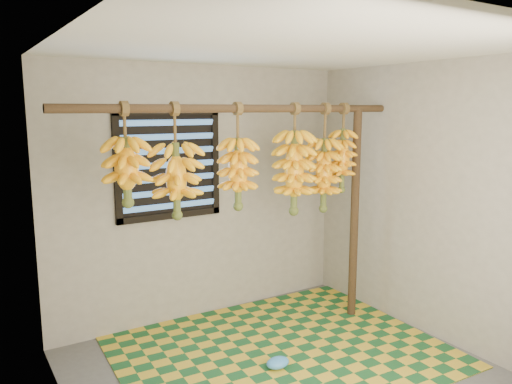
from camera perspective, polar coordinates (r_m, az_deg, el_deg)
floor at (r=3.97m, az=4.51°, el=-20.88°), size 3.00×3.00×0.01m
ceiling at (r=3.45m, az=5.05°, el=16.23°), size 3.00×3.00×0.01m
wall_back at (r=4.78m, az=-6.07°, el=-0.17°), size 3.00×0.01×2.40m
wall_left at (r=2.90m, az=-19.98°, el=-7.06°), size 0.01×3.00×2.40m
wall_right at (r=4.56m, az=20.11°, el=-1.17°), size 0.01×3.00×2.40m
window at (r=4.57m, az=-9.93°, el=3.10°), size 1.00×0.04×1.00m
hanging_pole at (r=4.00m, az=-1.15°, el=9.52°), size 3.00×0.06×0.06m
support_post at (r=4.84m, az=11.20°, el=-2.59°), size 0.08×0.08×2.00m
woven_mat at (r=4.37m, az=2.91°, el=-17.68°), size 2.69×2.20×0.01m
plastic_bag at (r=4.10m, az=2.50°, el=-18.91°), size 0.21×0.16×0.08m
banana_bunch_a at (r=3.63m, az=-14.56°, el=2.31°), size 0.32×0.32×0.73m
banana_bunch_b at (r=3.77m, az=-9.09°, el=1.31°), size 0.37×0.37×0.86m
banana_bunch_c at (r=4.00m, az=-2.07°, el=2.14°), size 0.30×0.30×0.85m
banana_bunch_d at (r=4.31m, az=4.38°, el=2.26°), size 0.35×0.35×0.95m
banana_bunch_e at (r=4.51m, az=7.77°, el=1.97°), size 0.31×0.31×0.97m
banana_bunch_f at (r=4.64m, az=9.85°, el=3.60°), size 0.24×0.24×0.81m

